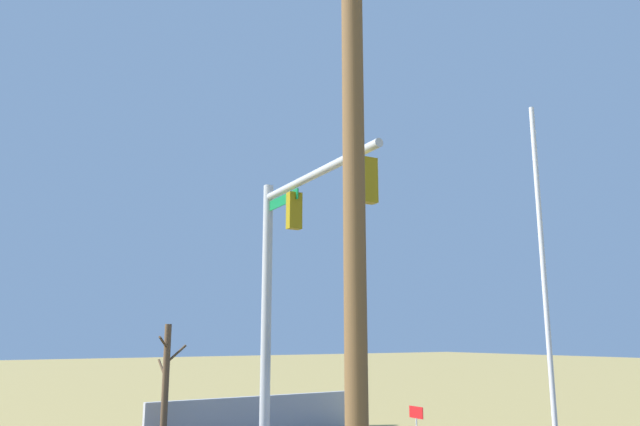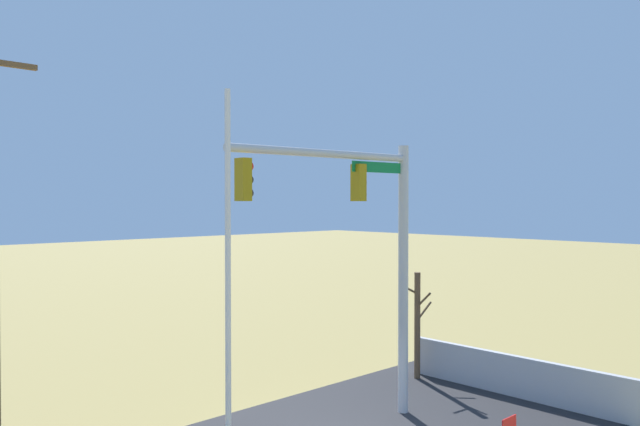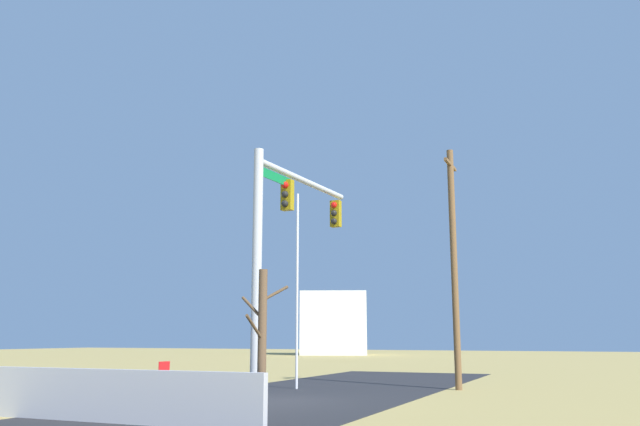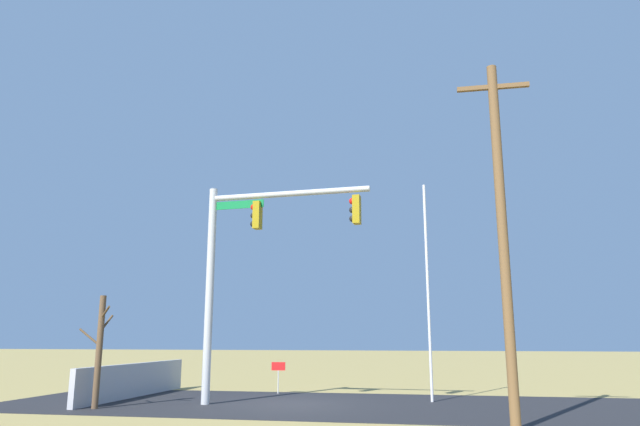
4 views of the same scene
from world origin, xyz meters
The scene contains 5 objects.
sidewalk_corner centered at (3.76, 0.77, 0.00)m, with size 6.00×6.00×0.01m, color #B7B5AD.
retaining_fence centered at (6.29, -0.99, 0.62)m, with size 0.20×7.87×1.23m, color #A8A8AD.
signal_mast centered at (1.39, 0.86, 5.04)m, with size 5.81×0.69×7.40m.
flagpole centered at (-4.66, -1.41, 3.88)m, with size 0.10×0.10×7.76m, color silver.
bare_tree centered at (5.71, 2.53, 1.82)m, with size 1.27×1.02×3.52m.
Camera 2 is at (-10.82, -10.12, 5.86)m, focal length 35.11 mm.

